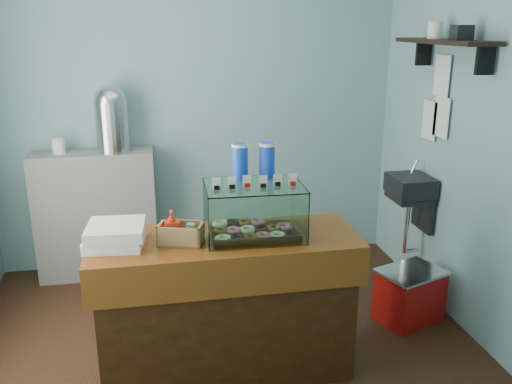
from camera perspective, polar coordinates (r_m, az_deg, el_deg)
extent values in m
plane|color=black|center=(3.88, -3.59, -15.82)|extent=(3.50, 3.50, 0.00)
cube|color=#7EB9B8|center=(4.79, -6.24, 8.63)|extent=(3.50, 0.04, 2.80)
cube|color=#7EB9B8|center=(1.91, 1.44, -4.92)|extent=(3.50, 0.04, 2.80)
cube|color=#7EB9B8|center=(3.93, 22.31, 5.49)|extent=(0.04, 3.00, 2.80)
cube|color=black|center=(4.42, 15.94, 0.67)|extent=(0.30, 0.35, 0.15)
cube|color=black|center=(4.54, 17.20, -1.66)|extent=(0.04, 0.30, 0.35)
cylinder|color=silver|center=(4.51, 16.31, 2.53)|extent=(0.02, 0.02, 0.12)
cylinder|color=silver|center=(4.53, 15.58, -3.57)|extent=(0.04, 0.04, 0.45)
cube|color=black|center=(4.05, 19.20, 14.74)|extent=(0.25, 1.00, 0.03)
cube|color=black|center=(3.74, 22.98, 12.65)|extent=(0.12, 0.03, 0.18)
cube|color=black|center=(4.43, 17.24, 13.77)|extent=(0.12, 0.03, 0.18)
cube|color=white|center=(4.29, 18.92, 7.44)|extent=(0.01, 0.21, 0.30)
cube|color=white|center=(4.44, 17.79, 7.21)|extent=(0.01, 0.21, 0.30)
cube|color=white|center=(4.29, 18.99, 11.50)|extent=(0.01, 0.21, 0.30)
cube|color=#42250C|center=(3.45, -3.18, -12.23)|extent=(1.50, 0.56, 0.84)
cube|color=#4F1F0A|center=(3.25, -3.31, -5.32)|extent=(1.60, 0.60, 0.06)
cube|color=#4F1F0A|center=(3.05, -2.56, -9.41)|extent=(1.60, 0.04, 0.18)
cube|color=gray|center=(4.84, -16.41, -2.31)|extent=(1.00, 0.32, 1.10)
cube|color=#351C10|center=(3.27, -0.23, -4.37)|extent=(0.52, 0.38, 0.02)
torus|color=silver|center=(3.13, -3.42, -4.93)|extent=(0.10, 0.10, 0.03)
torus|color=black|center=(3.13, -2.00, -4.85)|extent=(0.10, 0.10, 0.03)
torus|color=brown|center=(3.14, -0.58, -4.77)|extent=(0.10, 0.10, 0.03)
torus|color=#DB6788|center=(3.16, 0.82, -4.68)|extent=(0.10, 0.10, 0.03)
torus|color=silver|center=(3.17, 2.21, -4.59)|extent=(0.10, 0.10, 0.03)
torus|color=black|center=(3.19, 3.60, -4.50)|extent=(0.10, 0.10, 0.03)
torus|color=brown|center=(3.24, -3.65, -4.12)|extent=(0.10, 0.10, 0.03)
torus|color=#DB6788|center=(3.25, -2.27, -4.05)|extent=(0.10, 0.10, 0.03)
torus|color=silver|center=(3.26, -0.91, -3.97)|extent=(0.10, 0.10, 0.03)
torus|color=black|center=(3.27, 0.45, -3.89)|extent=(0.10, 0.10, 0.03)
torus|color=brown|center=(3.28, 1.80, -3.81)|extent=(0.10, 0.10, 0.03)
torus|color=#DB6788|center=(3.30, 3.13, -3.73)|extent=(0.10, 0.10, 0.03)
torus|color=silver|center=(3.35, -3.86, -3.37)|extent=(0.10, 0.10, 0.03)
torus|color=black|center=(3.36, -2.53, -3.30)|extent=(0.10, 0.10, 0.03)
torus|color=brown|center=(3.37, -1.21, -3.23)|extent=(0.10, 0.10, 0.03)
torus|color=#DB6788|center=(3.38, 0.10, -3.15)|extent=(0.10, 0.10, 0.03)
cube|color=white|center=(3.03, 0.38, -3.26)|extent=(0.57, 0.02, 0.31)
cube|color=white|center=(3.41, -0.78, -0.85)|extent=(0.57, 0.02, 0.31)
cube|color=white|center=(3.19, -5.27, -2.24)|extent=(0.02, 0.41, 0.31)
cube|color=white|center=(3.27, 4.68, -1.71)|extent=(0.02, 0.41, 0.31)
cube|color=white|center=(3.17, -0.23, 0.71)|extent=(0.59, 0.44, 0.01)
cube|color=white|center=(3.09, -4.19, 0.92)|extent=(0.05, 0.01, 0.07)
cube|color=black|center=(3.09, -4.18, 0.52)|extent=(0.03, 0.02, 0.02)
cube|color=white|center=(3.10, -2.54, 1.00)|extent=(0.05, 0.01, 0.07)
cube|color=black|center=(3.10, -2.54, 0.59)|extent=(0.03, 0.02, 0.02)
cube|color=white|center=(3.11, -0.90, 1.08)|extent=(0.05, 0.01, 0.07)
cube|color=red|center=(3.11, -0.90, 0.67)|extent=(0.03, 0.02, 0.02)
cube|color=white|center=(3.12, 0.72, 1.15)|extent=(0.05, 0.01, 0.07)
cube|color=black|center=(3.13, 0.72, 0.75)|extent=(0.03, 0.02, 0.02)
cube|color=white|center=(3.14, 2.33, 1.22)|extent=(0.05, 0.01, 0.07)
cube|color=black|center=(3.14, 2.32, 0.82)|extent=(0.03, 0.02, 0.02)
cube|color=white|center=(3.16, 3.92, 1.30)|extent=(0.05, 0.01, 0.07)
cube|color=red|center=(3.16, 3.91, 0.89)|extent=(0.03, 0.02, 0.02)
cylinder|color=blue|center=(3.26, -1.69, 3.24)|extent=(0.09, 0.09, 0.22)
cylinder|color=white|center=(3.24, -1.70, 4.95)|extent=(0.10, 0.10, 0.02)
cylinder|color=blue|center=(3.29, 1.17, 3.35)|extent=(0.09, 0.09, 0.22)
cylinder|color=white|center=(3.27, 1.18, 5.05)|extent=(0.10, 0.10, 0.02)
cube|color=tan|center=(3.18, -7.88, -5.26)|extent=(0.28, 0.22, 0.01)
cube|color=tan|center=(3.10, -8.22, -4.82)|extent=(0.24, 0.09, 0.12)
cube|color=tan|center=(3.22, -7.63, -3.92)|extent=(0.24, 0.09, 0.12)
cube|color=tan|center=(3.19, -9.98, -4.25)|extent=(0.06, 0.15, 0.12)
cube|color=tan|center=(3.14, -5.82, -4.47)|extent=(0.06, 0.15, 0.12)
imported|color=red|center=(3.16, -8.83, -3.54)|extent=(0.11, 0.11, 0.19)
cylinder|color=#498D26|center=(3.15, -6.86, -4.38)|extent=(0.06, 0.06, 0.10)
cylinder|color=silver|center=(3.13, -6.89, -3.45)|extent=(0.05, 0.05, 0.01)
cube|color=white|center=(3.23, -14.60, -4.87)|extent=(0.35, 0.35, 0.06)
cube|color=white|center=(3.19, -14.54, -3.87)|extent=(0.34, 0.34, 0.06)
cylinder|color=silver|center=(4.67, -14.70, 4.23)|extent=(0.30, 0.30, 0.01)
cylinder|color=silver|center=(4.62, -14.89, 6.72)|extent=(0.27, 0.27, 0.40)
sphere|color=silver|center=(4.59, -15.09, 9.19)|extent=(0.27, 0.27, 0.27)
cube|color=#B7110E|center=(4.23, 15.84, -10.52)|extent=(0.52, 0.45, 0.38)
cube|color=silver|center=(4.15, 16.06, -8.09)|extent=(0.54, 0.48, 0.02)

